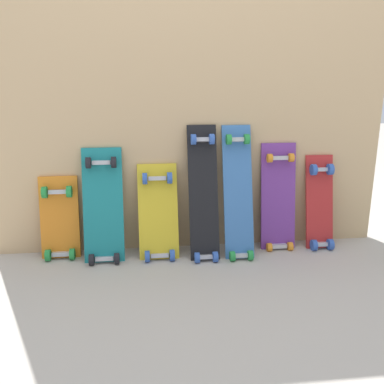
# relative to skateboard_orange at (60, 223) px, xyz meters

# --- Properties ---
(ground_plane) EXTENTS (12.00, 12.00, 0.00)m
(ground_plane) POSITION_rel_skateboard_orange_xyz_m (0.79, 0.02, -0.21)
(ground_plane) COLOR #B2AAA0
(plywood_wall_panel) EXTENTS (2.41, 0.04, 1.70)m
(plywood_wall_panel) POSITION_rel_skateboard_orange_xyz_m (0.79, 0.09, 0.64)
(plywood_wall_panel) COLOR tan
(plywood_wall_panel) RESTS_ON ground
(skateboard_orange) EXTENTS (0.23, 0.16, 0.55)m
(skateboard_orange) POSITION_rel_skateboard_orange_xyz_m (0.00, 0.00, 0.00)
(skateboard_orange) COLOR orange
(skateboard_orange) RESTS_ON ground
(skateboard_teal) EXTENTS (0.23, 0.25, 0.72)m
(skateboard_teal) POSITION_rel_skateboard_orange_xyz_m (0.26, -0.05, 0.08)
(skateboard_teal) COLOR #197A7F
(skateboard_teal) RESTS_ON ground
(skateboard_yellow) EXTENTS (0.24, 0.25, 0.61)m
(skateboard_yellow) POSITION_rel_skateboard_orange_xyz_m (0.59, -0.05, 0.03)
(skateboard_yellow) COLOR gold
(skateboard_yellow) RESTS_ON ground
(skateboard_black) EXTENTS (0.17, 0.29, 0.85)m
(skateboard_black) POSITION_rel_skateboard_orange_xyz_m (0.86, -0.07, 0.14)
(skateboard_black) COLOR black
(skateboard_black) RESTS_ON ground
(skateboard_blue) EXTENTS (0.18, 0.29, 0.84)m
(skateboard_blue) POSITION_rel_skateboard_orange_xyz_m (1.07, -0.07, 0.14)
(skateboard_blue) COLOR #386BAD
(skateboard_blue) RESTS_ON ground
(skateboard_purple) EXTENTS (0.22, 0.17, 0.73)m
(skateboard_purple) POSITION_rel_skateboard_orange_xyz_m (1.34, -0.00, 0.08)
(skateboard_purple) COLOR #6B338C
(skateboard_purple) RESTS_ON ground
(skateboard_red) EXTENTS (0.17, 0.20, 0.64)m
(skateboard_red) POSITION_rel_skateboard_orange_xyz_m (1.61, -0.02, 0.05)
(skateboard_red) COLOR #B22626
(skateboard_red) RESTS_ON ground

